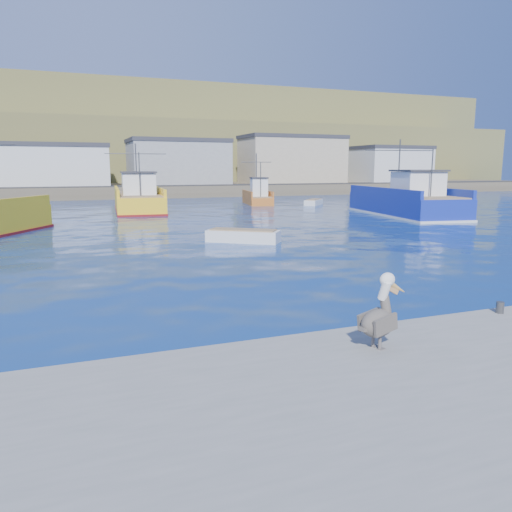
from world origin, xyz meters
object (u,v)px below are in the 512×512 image
(trawler_blue, at_px, (406,202))
(boat_orange, at_px, (258,196))
(skiff_mid, at_px, (243,237))
(pelican, at_px, (380,316))
(skiff_far, at_px, (314,203))
(trawler_yellow_b, at_px, (138,200))

(trawler_blue, bearing_deg, boat_orange, 113.01)
(skiff_mid, bearing_deg, trawler_blue, 27.96)
(trawler_blue, xyz_separation_m, pelican, (-22.76, -28.67, -0.01))
(boat_orange, relative_size, skiff_far, 1.96)
(trawler_blue, distance_m, pelican, 36.61)
(trawler_yellow_b, height_order, pelican, trawler_yellow_b)
(trawler_yellow_b, xyz_separation_m, skiff_mid, (2.66, -23.36, -0.82))
(trawler_yellow_b, relative_size, skiff_mid, 3.08)
(trawler_yellow_b, height_order, trawler_blue, trawler_blue)
(boat_orange, bearing_deg, pelican, -108.27)
(trawler_blue, xyz_separation_m, skiff_mid, (-19.19, -10.19, -0.90))
(pelican, bearing_deg, trawler_yellow_b, 88.76)
(trawler_blue, relative_size, boat_orange, 2.04)
(skiff_mid, relative_size, pelican, 2.65)
(boat_orange, bearing_deg, trawler_blue, -66.99)
(pelican, bearing_deg, skiff_mid, 79.07)
(trawler_blue, distance_m, boat_orange, 19.14)
(skiff_mid, distance_m, skiff_far, 30.06)
(trawler_yellow_b, bearing_deg, skiff_mid, -83.50)
(trawler_yellow_b, distance_m, skiff_far, 20.07)
(skiff_mid, height_order, skiff_far, skiff_mid)
(skiff_far, bearing_deg, trawler_blue, -82.69)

